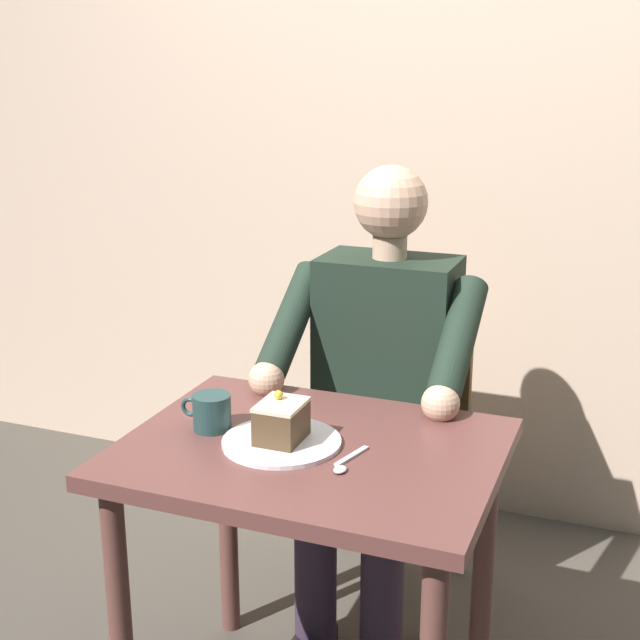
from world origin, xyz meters
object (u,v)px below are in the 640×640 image
dining_table (311,493)px  cake_slice (281,421)px  dessert_spoon (346,463)px  seated_person (378,395)px  chair (395,422)px  coffee_cup (211,411)px

dining_table → cake_slice: (0.06, 0.02, 0.17)m
cake_slice → dessert_spoon: (-0.16, 0.05, -0.05)m
dining_table → seated_person: 0.48m
seated_person → chair: bearing=-90.0°
chair → dessert_spoon: 0.75m
seated_person → dessert_spoon: seated_person is taller
chair → cake_slice: chair is taller
cake_slice → seated_person: bearing=-97.1°
cake_slice → dessert_spoon: bearing=164.1°
chair → coffee_cup: bearing=69.7°
dessert_spoon → chair: bearing=-81.9°
seated_person → coffee_cup: size_ratio=10.35×
dining_table → cake_slice: bearing=15.7°
chair → dessert_spoon: size_ratio=6.37×
seated_person → dining_table: bearing=90.0°
dining_table → dessert_spoon: size_ratio=5.61×
seated_person → cake_slice: seated_person is taller
dining_table → chair: bearing=-90.0°
cake_slice → coffee_cup: size_ratio=0.94×
seated_person → coffee_cup: (0.24, 0.47, 0.10)m
dining_table → seated_person: bearing=-90.0°
seated_person → cake_slice: (0.06, 0.49, 0.11)m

